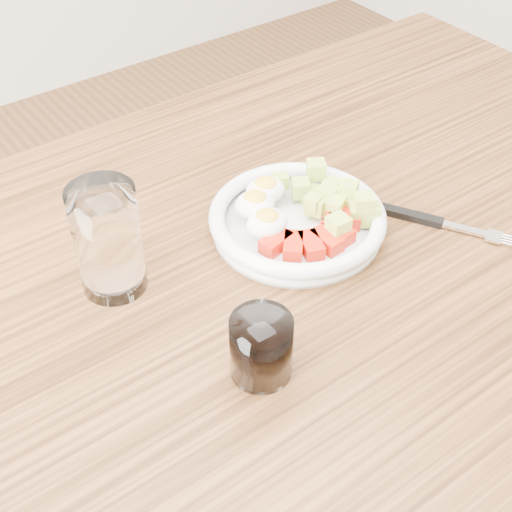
# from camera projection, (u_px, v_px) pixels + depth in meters

# --- Properties ---
(dining_table) EXTENTS (1.50, 0.90, 0.77)m
(dining_table) POSITION_uv_depth(u_px,v_px,m) (266.00, 329.00, 0.97)
(dining_table) COLOR brown
(dining_table) RESTS_ON ground
(bowl) EXTENTS (0.24, 0.24, 0.06)m
(bowl) POSITION_uv_depth(u_px,v_px,m) (298.00, 217.00, 0.95)
(bowl) COLOR white
(bowl) RESTS_ON dining_table
(fork) EXTENTS (0.13, 0.20, 0.01)m
(fork) POSITION_uv_depth(u_px,v_px,m) (426.00, 219.00, 0.97)
(fork) COLOR black
(fork) RESTS_ON dining_table
(water_glass) EXTENTS (0.08, 0.08, 0.14)m
(water_glass) POSITION_uv_depth(u_px,v_px,m) (108.00, 240.00, 0.84)
(water_glass) COLOR white
(water_glass) RESTS_ON dining_table
(coffee_glass) EXTENTS (0.07, 0.07, 0.08)m
(coffee_glass) POSITION_uv_depth(u_px,v_px,m) (261.00, 348.00, 0.76)
(coffee_glass) COLOR white
(coffee_glass) RESTS_ON dining_table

